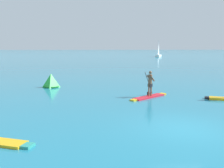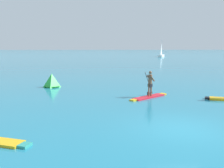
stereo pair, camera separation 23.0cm
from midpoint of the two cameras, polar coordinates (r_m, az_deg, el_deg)
The scene contains 4 objects.
ground at distance 11.24m, azimuth 16.42°, elevation -9.72°, with size 440.00×440.00×0.00m, color teal.
paddleboarder_mid_center at distance 17.26m, azimuth 8.85°, elevation -1.70°, with size 2.94×2.46×1.85m.
race_marker_buoy at distance 21.91m, azimuth -13.18°, elevation 0.64°, with size 1.32×1.32×1.16m.
sailboat_right_horizon at distance 83.07m, azimuth 11.20°, elevation 6.60°, with size 3.23×5.29×5.25m.
Camera 2 is at (-3.63, -10.02, 3.47)m, focal length 40.30 mm.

